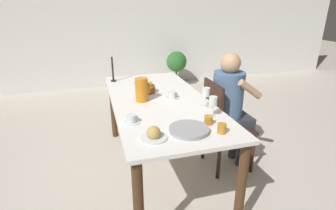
# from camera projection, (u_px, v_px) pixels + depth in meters

# --- Properties ---
(ground_plane) EXTENTS (20.00, 20.00, 0.00)m
(ground_plane) POSITION_uv_depth(u_px,v_px,m) (160.00, 170.00, 2.72)
(ground_plane) COLOR beige
(wall_back) EXTENTS (10.00, 0.06, 2.60)m
(wall_back) POSITION_uv_depth(u_px,v_px,m) (118.00, 21.00, 5.06)
(wall_back) COLOR white
(wall_back) RESTS_ON ground_plane
(dining_table) EXTENTS (0.87, 1.89, 0.78)m
(dining_table) POSITION_uv_depth(u_px,v_px,m) (160.00, 110.00, 2.47)
(dining_table) COLOR white
(dining_table) RESTS_ON ground_plane
(chair_person_side) EXTENTS (0.42, 0.42, 0.93)m
(chair_person_side) POSITION_uv_depth(u_px,v_px,m) (222.00, 124.00, 2.61)
(chair_person_side) COLOR #331E14
(chair_person_side) RESTS_ON ground_plane
(person_seated) EXTENTS (0.39, 0.41, 1.19)m
(person_seated) POSITION_uv_depth(u_px,v_px,m) (231.00, 102.00, 2.59)
(person_seated) COLOR #33333D
(person_seated) RESTS_ON ground_plane
(red_pitcher) EXTENTS (0.14, 0.12, 0.21)m
(red_pitcher) POSITION_uv_depth(u_px,v_px,m) (142.00, 90.00, 2.36)
(red_pitcher) COLOR orange
(red_pitcher) RESTS_ON dining_table
(wine_glass_water) EXTENTS (0.06, 0.06, 0.17)m
(wine_glass_water) POSITION_uv_depth(u_px,v_px,m) (206.00, 93.00, 2.21)
(wine_glass_water) COLOR white
(wine_glass_water) RESTS_ON dining_table
(wine_glass_juice) EXTENTS (0.06, 0.06, 0.16)m
(wine_glass_juice) POSITION_uv_depth(u_px,v_px,m) (213.00, 102.00, 2.03)
(wine_glass_juice) COLOR white
(wine_glass_juice) RESTS_ON dining_table
(teacup_near_person) EXTENTS (0.12, 0.12, 0.06)m
(teacup_near_person) POSITION_uv_depth(u_px,v_px,m) (131.00, 119.00, 1.95)
(teacup_near_person) COLOR silver
(teacup_near_person) RESTS_ON dining_table
(teacup_across) EXTENTS (0.12, 0.12, 0.06)m
(teacup_across) POSITION_uv_depth(u_px,v_px,m) (172.00, 96.00, 2.45)
(teacup_across) COLOR silver
(teacup_across) RESTS_ON dining_table
(serving_tray) EXTENTS (0.28, 0.28, 0.03)m
(serving_tray) POSITION_uv_depth(u_px,v_px,m) (189.00, 130.00, 1.82)
(serving_tray) COLOR #9E9EA3
(serving_tray) RESTS_ON dining_table
(bread_plate) EXTENTS (0.18, 0.18, 0.09)m
(bread_plate) POSITION_uv_depth(u_px,v_px,m) (154.00, 134.00, 1.72)
(bread_plate) COLOR silver
(bread_plate) RESTS_ON dining_table
(jam_jar_amber) EXTENTS (0.06, 0.06, 0.07)m
(jam_jar_amber) POSITION_uv_depth(u_px,v_px,m) (208.00, 120.00, 1.92)
(jam_jar_amber) COLOR #C67A1E
(jam_jar_amber) RESTS_ON dining_table
(jam_jar_red) EXTENTS (0.06, 0.06, 0.07)m
(jam_jar_red) POSITION_uv_depth(u_px,v_px,m) (222.00, 128.00, 1.79)
(jam_jar_red) COLOR #C67A1E
(jam_jar_red) RESTS_ON dining_table
(fruit_bowl) EXTENTS (0.19, 0.19, 0.12)m
(fruit_bowl) POSITION_uv_depth(u_px,v_px,m) (145.00, 88.00, 2.61)
(fruit_bowl) COLOR brown
(fruit_bowl) RESTS_ON dining_table
(candlestick_tall) EXTENTS (0.06, 0.06, 0.33)m
(candlestick_tall) POSITION_uv_depth(u_px,v_px,m) (113.00, 70.00, 2.95)
(candlestick_tall) COLOR black
(candlestick_tall) RESTS_ON dining_table
(potted_plant) EXTENTS (0.41, 0.41, 0.72)m
(potted_plant) POSITION_uv_depth(u_px,v_px,m) (177.00, 65.00, 5.27)
(potted_plant) COLOR #4C4742
(potted_plant) RESTS_ON ground_plane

